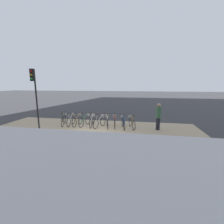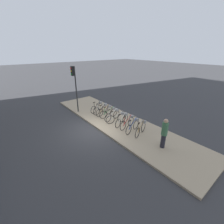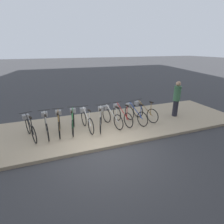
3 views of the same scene
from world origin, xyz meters
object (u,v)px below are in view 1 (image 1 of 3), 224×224
parked_bicycle_6 (107,121)px  parked_bicycle_9 (132,122)px  parked_bicycle_4 (92,120)px  parked_bicycle_0 (64,119)px  parked_bicycle_7 (115,121)px  parked_bicycle_8 (123,122)px  traffic_light (34,87)px  pedestrian (158,116)px  parked_bicycle_2 (78,120)px  parked_bicycle_1 (72,119)px  parked_bicycle_5 (100,121)px  parked_bicycle_3 (85,120)px

parked_bicycle_6 → parked_bicycle_9: bearing=3.3°
parked_bicycle_4 → parked_bicycle_0: bearing=180.0°
parked_bicycle_7 → parked_bicycle_8: same height
traffic_light → pedestrian: bearing=10.1°
parked_bicycle_0 → pedestrian: 6.81m
parked_bicycle_9 → parked_bicycle_2: bearing=-179.6°
parked_bicycle_2 → parked_bicycle_7: same height
parked_bicycle_0 → parked_bicycle_2: 1.09m
parked_bicycle_0 → pedestrian: (6.79, -0.08, 0.51)m
parked_bicycle_1 → parked_bicycle_8: size_ratio=1.02×
parked_bicycle_1 → parked_bicycle_8: same height
parked_bicycle_1 → parked_bicycle_6: same height
parked_bicycle_8 → pedestrian: bearing=-0.2°
parked_bicycle_2 → parked_bicycle_6: (2.23, -0.07, 0.00)m
parked_bicycle_9 → parked_bicycle_1: bearing=-179.5°
parked_bicycle_5 → parked_bicycle_8: bearing=0.8°
parked_bicycle_0 → parked_bicycle_1: 0.60m
parked_bicycle_0 → parked_bicycle_3: size_ratio=0.98×
parked_bicycle_5 → traffic_light: bearing=-160.6°
parked_bicycle_2 → parked_bicycle_7: size_ratio=1.01×
parked_bicycle_4 → parked_bicycle_9: 2.83m
parked_bicycle_2 → parked_bicycle_3: (0.57, 0.01, 0.00)m
parked_bicycle_8 → traffic_light: bearing=-165.8°
parked_bicycle_1 → traffic_light: traffic_light is taller
parked_bicycle_5 → traffic_light: traffic_light is taller
parked_bicycle_9 → traffic_light: bearing=-165.7°
parked_bicycle_0 → parked_bicycle_8: same height
parked_bicycle_5 → parked_bicycle_6: same height
parked_bicycle_3 → parked_bicycle_9: 3.38m
parked_bicycle_8 → parked_bicycle_3: bearing=177.1°
parked_bicycle_0 → parked_bicycle_8: bearing=-0.9°
parked_bicycle_5 → parked_bicycle_3: bearing=171.9°
parked_bicycle_1 → parked_bicycle_4: (1.62, -0.04, 0.00)m
pedestrian → parked_bicycle_8: bearing=179.8°
parked_bicycle_8 → pedestrian: (2.33, -0.01, 0.51)m
parked_bicycle_9 → parked_bicycle_3: bearing=-179.8°
parked_bicycle_8 → parked_bicycle_2: bearing=177.8°
parked_bicycle_0 → parked_bicycle_9: same height
parked_bicycle_4 → parked_bicycle_5: (0.61, -0.10, 0.00)m
parked_bicycle_8 → parked_bicycle_4: bearing=178.2°
parked_bicycle_1 → parked_bicycle_5: same height
parked_bicycle_2 → parked_bicycle_7: 2.76m
parked_bicycle_9 → pedestrian: pedestrian is taller
parked_bicycle_3 → pedestrian: (5.13, -0.15, 0.51)m
parked_bicycle_4 → parked_bicycle_8: (2.25, -0.07, 0.00)m
parked_bicycle_9 → pedestrian: (1.75, -0.16, 0.51)m
parked_bicycle_1 → traffic_light: bearing=-138.1°
parked_bicycle_9 → traffic_light: 6.76m
parked_bicycle_0 → parked_bicycle_4: same height
parked_bicycle_0 → parked_bicycle_1: same height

